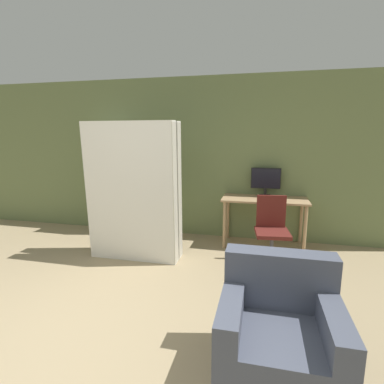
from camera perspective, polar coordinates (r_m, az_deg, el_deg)
name	(u,v)px	position (r m, az deg, el deg)	size (l,w,h in m)	color
ground_plane	(66,361)	(2.87, -22.94, -27.58)	(16.00, 16.00, 0.00)	#9E8966
wall_back	(178,158)	(5.26, -2.71, 6.45)	(8.00, 0.06, 2.70)	#6B7A4C
desk	(264,205)	(4.84, 13.61, -2.45)	(1.31, 0.59, 0.77)	tan
monitor	(266,180)	(4.95, 13.86, 2.16)	(0.47, 0.20, 0.46)	black
office_chair	(271,237)	(4.25, 14.89, -8.33)	(0.52, 0.52, 0.93)	#4C4C51
bookshelf	(110,182)	(5.63, -15.42, 1.91)	(0.65, 0.33, 1.85)	beige
mattress_near	(131,193)	(4.17, -11.52, -0.21)	(1.28, 0.25, 1.93)	silver
mattress_far	(138,190)	(4.37, -10.31, 0.32)	(1.28, 0.23, 1.93)	silver
armchair	(279,332)	(2.51, 16.19, -24.30)	(0.85, 0.80, 0.85)	#474C5B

